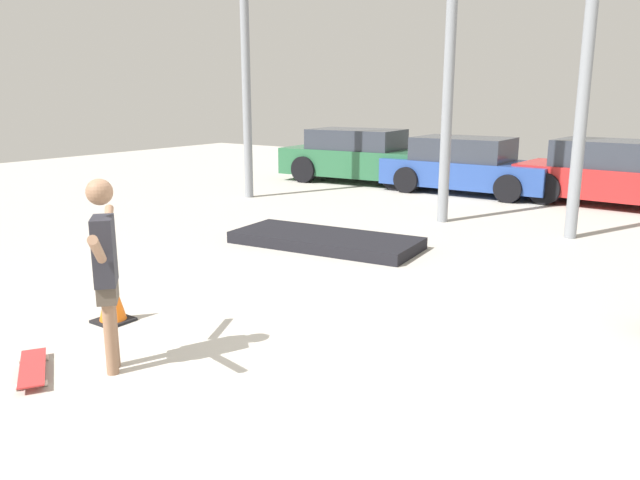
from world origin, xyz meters
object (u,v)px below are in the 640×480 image
object	(u,v)px
skateboarder	(105,264)
parked_car_green	(360,157)
skateboard	(32,368)
manual_pad	(325,240)
traffic_cone	(111,296)
parked_car_red	(616,174)
parked_car_blue	(467,166)

from	to	relation	value
skateboarder	parked_car_green	bearing A→B (deg)	152.87
skateboarder	skateboard	world-z (taller)	skateboarder
manual_pad	traffic_cone	distance (m)	4.14
manual_pad	traffic_cone	world-z (taller)	traffic_cone
skateboarder	parked_car_red	size ratio (longest dim) A/B	0.41
manual_pad	skateboarder	bearing A→B (deg)	-77.32
skateboard	parked_car_blue	xyz separation A→B (m)	(-0.90, 11.87, 0.59)
skateboarder	parked_car_blue	distance (m)	11.49
skateboarder	manual_pad	world-z (taller)	skateboarder
parked_car_blue	parked_car_green	bearing A→B (deg)	178.30
skateboard	parked_car_green	size ratio (longest dim) A/B	0.18
parked_car_green	traffic_cone	world-z (taller)	parked_car_green
parked_car_green	skateboard	bearing A→B (deg)	-76.23
skateboard	traffic_cone	distance (m)	1.35
parked_car_green	parked_car_blue	world-z (taller)	parked_car_green
skateboard	parked_car_red	size ratio (longest dim) A/B	0.19
traffic_cone	skateboard	bearing A→B (deg)	-67.27
parked_car_green	parked_car_red	bearing A→B (deg)	-3.30
parked_car_red	manual_pad	bearing A→B (deg)	-111.37
manual_pad	parked_car_green	xyz separation A→B (m)	(-3.39, 6.54, 0.61)
skateboarder	manual_pad	xyz separation A→B (m)	(-1.10, 4.89, -0.90)
parked_car_blue	parked_car_red	world-z (taller)	parked_car_red
traffic_cone	manual_pad	bearing A→B (deg)	91.11
skateboard	skateboarder	bearing A→B (deg)	75.31
manual_pad	parked_car_blue	xyz separation A→B (m)	(-0.30, 6.51, 0.56)
parked_car_green	parked_car_red	distance (m)	6.43
parked_car_blue	skateboarder	bearing A→B (deg)	-84.12
parked_car_green	skateboarder	bearing A→B (deg)	-73.29
parked_car_blue	traffic_cone	world-z (taller)	parked_car_blue
skateboarder	skateboard	bearing A→B (deg)	-95.46
parked_car_blue	parked_car_red	xyz separation A→B (m)	(3.35, 0.19, 0.03)
manual_pad	parked_car_blue	world-z (taller)	parked_car_blue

